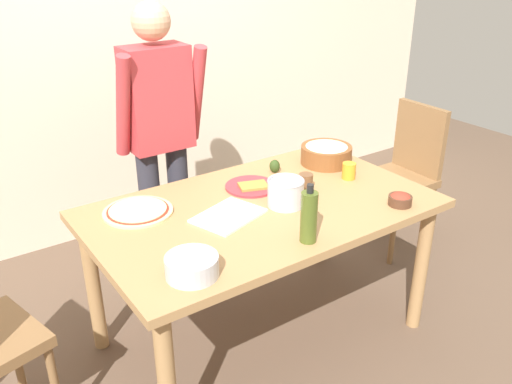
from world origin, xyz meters
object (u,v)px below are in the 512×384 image
Objects in this scene: steel_pot at (286,192)px; cup_small_brown at (306,182)px; pizza_raw_on_board at (138,211)px; olive_oil_bottle at (309,217)px; avocado at (275,166)px; cutting_board_white at (228,216)px; popcorn_bowl at (326,153)px; cup_orange at (348,171)px; mixing_bowl_steel at (192,266)px; chair_wooden_right at (405,169)px; small_sauce_bowl at (400,199)px; plate_with_slice at (251,186)px; dining_table at (262,222)px; person_cook at (160,132)px.

cup_small_brown is at bearing 22.56° from steel_pot.
pizza_raw_on_board is 0.80m from olive_oil_bottle.
steel_pot is 0.40m from avocado.
cutting_board_white is 4.29× the size of avocado.
popcorn_bowl is at bearing 33.28° from cup_small_brown.
cup_orange is (0.59, 0.38, -0.07)m from olive_oil_bottle.
cup_orange is at bearing 16.65° from mixing_bowl_steel.
cup_small_brown is (-0.27, 0.01, 0.00)m from cup_orange.
olive_oil_bottle reaches higher than chair_wooden_right.
cup_small_brown is (0.83, 0.34, 0.00)m from mixing_bowl_steel.
plate_with_slice is at bearing 129.87° from small_sauce_bowl.
olive_oil_bottle is at bearing -178.79° from small_sauce_bowl.
small_sauce_bowl is 0.54m from steel_pot.
popcorn_bowl is at bearing 43.68° from olive_oil_bottle.
olive_oil_bottle is (0.51, -0.05, 0.07)m from mixing_bowl_steel.
olive_oil_bottle is 1.48× the size of steel_pot.
small_sauce_bowl is at bearing -34.22° from dining_table.
chair_wooden_right is at bearing 38.38° from small_sauce_bowl.
cutting_board_white is (-0.26, -0.20, -0.00)m from plate_with_slice.
plate_with_slice is 3.06× the size of cup_small_brown.
steel_pot reaches higher than pizza_raw_on_board.
small_sauce_bowl reaches higher than cutting_board_white.
steel_pot reaches higher than mixing_bowl_steel.
mixing_bowl_steel is at bearing -110.43° from person_cook.
mixing_bowl_steel is 0.67× the size of cutting_board_white.
person_cook reaches higher than chair_wooden_right.
steel_pot is at bearing -73.73° from person_cook.
olive_oil_bottle is (0.11, -1.13, -0.07)m from person_cook.
mixing_bowl_steel is at bearing -143.74° from avocado.
olive_oil_bottle reaches higher than cup_small_brown.
person_cook is 0.86m from cup_small_brown.
pizza_raw_on_board is at bearing 126.66° from olive_oil_bottle.
avocado is at bearing 110.94° from small_sauce_bowl.
popcorn_bowl is at bearing 20.84° from dining_table.
mixing_bowl_steel reaches higher than small_sauce_bowl.
popcorn_bowl is at bearing 3.80° from plate_with_slice.
pizza_raw_on_board is 3.74× the size of cup_small_brown.
olive_oil_bottle is 0.51m from cup_small_brown.
steel_pot is (0.24, -0.82, -0.11)m from person_cook.
popcorn_bowl is 1.61× the size of steel_pot.
chair_wooden_right reaches higher than pizza_raw_on_board.
dining_table is at bearing -159.16° from popcorn_bowl.
cup_small_brown reaches higher than cutting_board_white.
avocado is at bearing 31.72° from cutting_board_white.
cup_small_brown is 1.21× the size of avocado.
mixing_bowl_steel reaches higher than pizza_raw_on_board.
steel_pot is at bearing -28.07° from pizza_raw_on_board.
chair_wooden_right reaches higher than cup_small_brown.
steel_pot reaches higher than cutting_board_white.
small_sauce_bowl is 0.46m from cup_small_brown.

